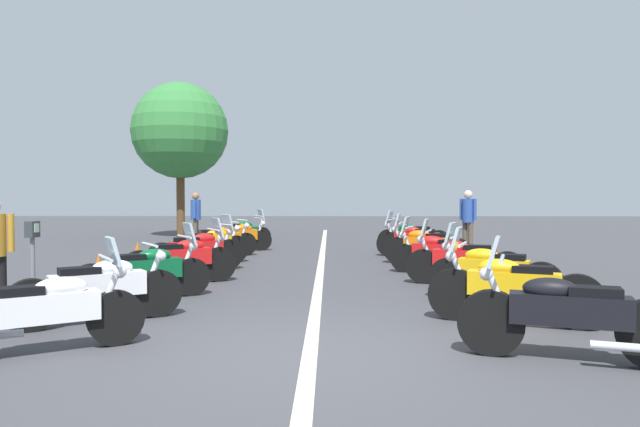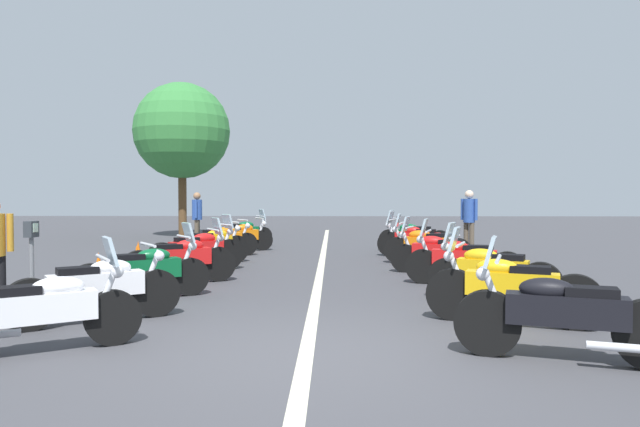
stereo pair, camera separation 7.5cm
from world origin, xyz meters
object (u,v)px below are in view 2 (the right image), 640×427
motorcycle_right_row_5 (426,245)px  roadside_tree_0 (182,131)px  motorcycle_left_row_2 (144,270)px  motorcycle_right_row_0 (563,314)px  parking_meter (32,250)px  bystander_2 (469,216)px  motorcycle_left_row_0 (43,310)px  motorcycle_right_row_4 (438,252)px  motorcycle_right_row_7 (413,236)px  motorcycle_right_row_3 (462,260)px  traffic_cone_0 (138,256)px  motorcycle_left_row_7 (239,236)px  motorcycle_left_row_8 (242,232)px  motorcycle_left_row_4 (198,250)px  motorcycle_left_row_1 (98,288)px  traffic_cone_2 (99,270)px  motorcycle_right_row_2 (491,271)px  bystander_3 (197,215)px  motorcycle_left_row_6 (221,240)px  motorcycle_right_row_1 (509,287)px  motorcycle_left_row_5 (211,245)px  motorcycle_right_row_6 (416,239)px  traffic_cone_1 (137,261)px  motorcycle_left_row_3 (182,258)px

motorcycle_right_row_5 → roadside_tree_0: 12.47m
motorcycle_left_row_2 → motorcycle_right_row_0: motorcycle_right_row_0 is taller
parking_meter → bystander_2: size_ratio=0.72×
motorcycle_left_row_0 → bystander_2: bystander_2 is taller
motorcycle_right_row_4 → motorcycle_right_row_7: size_ratio=0.98×
motorcycle_right_row_3 → traffic_cone_0: motorcycle_right_row_3 is taller
motorcycle_left_row_7 → parking_meter: 9.15m
motorcycle_left_row_0 → motorcycle_left_row_8: bearing=57.4°
motorcycle_left_row_4 → motorcycle_left_row_7: 4.59m
motorcycle_right_row_0 → parking_meter: parking_meter is taller
motorcycle_right_row_0 → motorcycle_right_row_3: size_ratio=0.99×
motorcycle_left_row_1 → motorcycle_right_row_3: size_ratio=0.90×
motorcycle_right_row_7 → traffic_cone_2: size_ratio=3.33×
motorcycle_left_row_8 → motorcycle_right_row_2: size_ratio=1.02×
motorcycle_left_row_2 → bystander_3: (9.40, 1.41, 0.56)m
motorcycle_left_row_6 → motorcycle_right_row_5: motorcycle_right_row_5 is taller
motorcycle_right_row_1 → motorcycle_right_row_7: 9.46m
motorcycle_right_row_1 → motorcycle_right_row_3: bearing=-71.6°
motorcycle_left_row_5 → parking_meter: bearing=-139.9°
bystander_2 → roadside_tree_0: (6.29, 9.75, 3.11)m
motorcycle_left_row_4 → motorcycle_right_row_2: 6.27m
motorcycle_right_row_2 → traffic_cone_2: 6.82m
motorcycle_left_row_7 → bystander_2: size_ratio=1.07×
bystander_2 → motorcycle_right_row_0: bearing=37.4°
motorcycle_right_row_6 → bystander_3: size_ratio=1.20×
motorcycle_left_row_5 → motorcycle_left_row_8: (4.81, 0.03, -0.00)m
bystander_3 → roadside_tree_0: 5.41m
motorcycle_left_row_2 → motorcycle_left_row_8: 9.48m
motorcycle_left_row_4 → motorcycle_left_row_5: 1.41m
traffic_cone_0 → roadside_tree_0: size_ratio=0.10×
motorcycle_left_row_1 → motorcycle_right_row_2: bearing=-17.8°
motorcycle_left_row_5 → traffic_cone_1: size_ratio=2.74×
motorcycle_right_row_2 → traffic_cone_0: motorcycle_right_row_2 is taller
motorcycle_right_row_4 → motorcycle_right_row_5: size_ratio=0.98×
motorcycle_right_row_6 → bystander_2: bystander_2 is taller
motorcycle_right_row_1 → roadside_tree_0: size_ratio=0.34×
motorcycle_left_row_2 → motorcycle_left_row_4: size_ratio=1.05×
motorcycle_left_row_3 → motorcycle_right_row_4: (1.48, -5.00, -0.02)m
motorcycle_left_row_6 → motorcycle_right_row_7: bearing=-17.1°
traffic_cone_2 → motorcycle_right_row_7: bearing=-45.3°
motorcycle_left_row_0 → traffic_cone_1: 5.99m
motorcycle_right_row_4 → traffic_cone_2: size_ratio=3.28×
motorcycle_left_row_2 → motorcycle_right_row_3: motorcycle_right_row_3 is taller
traffic_cone_1 → traffic_cone_2: (-1.48, 0.18, 0.00)m
traffic_cone_2 → motorcycle_left_row_4: bearing=-35.0°
motorcycle_right_row_3 → traffic_cone_0: bearing=-2.0°
traffic_cone_0 → motorcycle_left_row_6: bearing=-29.6°
motorcycle_left_row_1 → traffic_cone_1: (4.47, 1.04, -0.17)m
motorcycle_right_row_0 → motorcycle_right_row_2: (3.23, -0.18, -0.01)m
motorcycle_right_row_5 → traffic_cone_0: (-1.02, 6.61, -0.17)m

